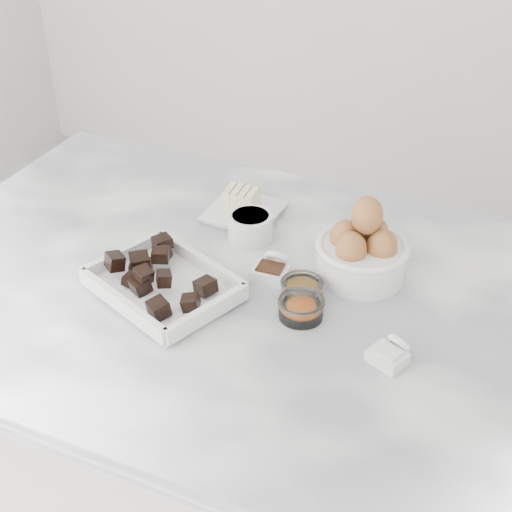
{
  "coord_description": "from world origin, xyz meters",
  "views": [
    {
      "loc": [
        0.41,
        -0.87,
        1.65
      ],
      "look_at": [
        0.02,
        0.03,
        0.98
      ],
      "focal_mm": 50.0,
      "sensor_mm": 36.0,
      "label": 1
    }
  ],
  "objects": [
    {
      "name": "sugar_ramekin",
      "position": [
        -0.04,
        0.13,
        0.97
      ],
      "size": [
        0.08,
        0.08,
        0.05
      ],
      "color": "white",
      "rests_on": "marble_slab"
    },
    {
      "name": "egg_bowl",
      "position": [
        0.18,
        0.1,
        0.99
      ],
      "size": [
        0.16,
        0.16,
        0.15
      ],
      "color": "white",
      "rests_on": "marble_slab"
    },
    {
      "name": "salt_spoon",
      "position": [
        0.28,
        -0.09,
        0.95
      ],
      "size": [
        0.07,
        0.07,
        0.04
      ],
      "color": "white",
      "rests_on": "marble_slab"
    },
    {
      "name": "marble_slab",
      "position": [
        0.0,
        0.0,
        0.92
      ],
      "size": [
        1.2,
        0.8,
        0.04
      ],
      "primitive_type": "cube",
      "color": "white",
      "rests_on": "cabinet"
    },
    {
      "name": "zest_bowl",
      "position": [
        0.13,
        -0.04,
        0.96
      ],
      "size": [
        0.08,
        0.08,
        0.03
      ],
      "color": "white",
      "rests_on": "marble_slab"
    },
    {
      "name": "butter_plate",
      "position": [
        -0.08,
        0.2,
        0.96
      ],
      "size": [
        0.13,
        0.13,
        0.06
      ],
      "color": "white",
      "rests_on": "marble_slab"
    },
    {
      "name": "honey_bowl",
      "position": [
        0.11,
        0.0,
        0.96
      ],
      "size": [
        0.07,
        0.07,
        0.03
      ],
      "color": "white",
      "rests_on": "marble_slab"
    },
    {
      "name": "room_shell",
      "position": [
        0.0,
        0.0,
        1.4
      ],
      "size": [
        4.0,
        4.0,
        2.8
      ],
      "primitive_type": null,
      "color": "white",
      "rests_on": "ground"
    },
    {
      "name": "chocolate_dish",
      "position": [
        -0.1,
        -0.07,
        0.96
      ],
      "size": [
        0.28,
        0.25,
        0.06
      ],
      "color": "white",
      "rests_on": "marble_slab"
    },
    {
      "name": "vanilla_spoon",
      "position": [
        0.05,
        0.04,
        0.95
      ],
      "size": [
        0.06,
        0.07,
        0.05
      ],
      "color": "white",
      "rests_on": "marble_slab"
    },
    {
      "name": "cabinet",
      "position": [
        0.0,
        0.0,
        0.45
      ],
      "size": [
        1.1,
        0.7,
        0.9
      ],
      "primitive_type": "cube",
      "color": "beige",
      "rests_on": "ground"
    }
  ]
}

